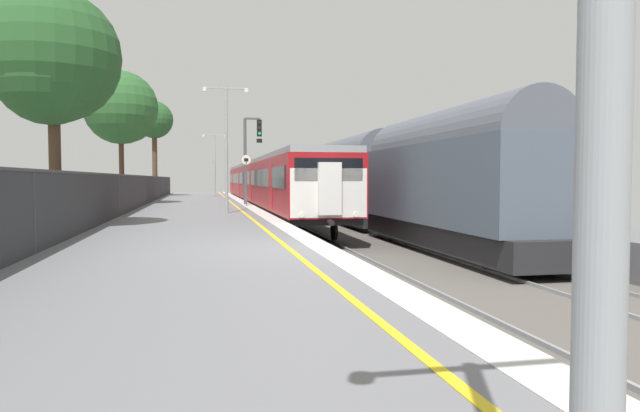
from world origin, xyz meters
TOP-DOWN VIEW (x-y plane):
  - ground at (2.64, 0.00)m, footprint 17.40×110.00m
  - commuter_train_at_platform at (2.10, 27.90)m, footprint 2.83×42.45m
  - freight_train_adjacent_track at (6.10, 12.33)m, footprint 2.60×24.93m
  - signal_gantry at (0.62, 22.12)m, footprint 1.10×0.24m
  - speed_limit_sign at (0.25, 19.98)m, footprint 0.59×0.08m
  - platform_lamp_mid at (-1.11, 13.35)m, footprint 2.00×0.20m
  - platform_lamp_far at (-1.11, 37.64)m, footprint 2.00×0.20m
  - platform_back_fence at (-5.45, 0.00)m, footprint 0.07×99.00m
  - background_tree_left at (-6.49, 6.07)m, footprint 3.94×3.94m
  - background_tree_centre at (-6.32, 39.81)m, footprint 3.23×3.23m
  - background_tree_right at (-6.74, 23.57)m, footprint 4.32×4.32m

SIDE VIEW (x-z plane):
  - ground at x=2.64m, z-range -1.21..0.00m
  - platform_back_fence at x=-5.45m, z-range 0.04..1.74m
  - commuter_train_at_platform at x=2.10m, z-range -0.64..3.17m
  - freight_train_adjacent_track at x=6.10m, z-range -0.78..4.01m
  - speed_limit_sign at x=0.25m, z-range 0.39..3.25m
  - platform_lamp_far at x=-1.11m, z-range 0.50..5.86m
  - signal_gantry at x=0.62m, z-range 0.64..5.78m
  - platform_lamp_mid at x=-1.11m, z-range 0.51..6.09m
  - background_tree_left at x=-6.49m, z-range 1.40..8.51m
  - background_tree_right at x=-6.74m, z-range 1.64..9.52m
  - background_tree_centre at x=-6.32m, z-range 2.34..10.61m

